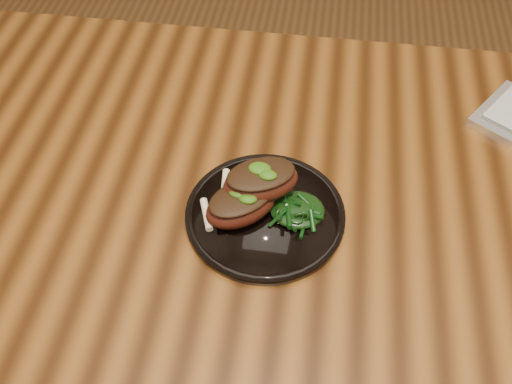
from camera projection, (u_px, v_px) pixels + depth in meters
The scene contains 6 objects.
desk at pixel (355, 215), 1.00m from camera, with size 1.60×0.80×0.75m.
plate at pixel (265, 214), 0.88m from camera, with size 0.25×0.25×0.02m.
lamb_chop_front at pixel (241, 203), 0.86m from camera, with size 0.14×0.13×0.05m.
lamb_chop_back at pixel (260, 180), 0.86m from camera, with size 0.14×0.12×0.05m.
herb_smear at pixel (250, 183), 0.91m from camera, with size 0.07×0.05×0.00m, color #1D4A08.
greens_heap at pixel (297, 207), 0.87m from camera, with size 0.08×0.08×0.03m.
Camera 1 is at (-0.09, -0.63, 1.46)m, focal length 40.00 mm.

